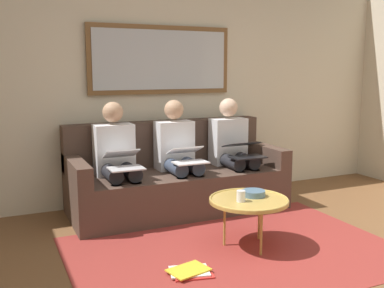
% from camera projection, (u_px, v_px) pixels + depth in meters
% --- Properties ---
extents(wall_rear, '(6.00, 0.12, 2.60)m').
position_uv_depth(wall_rear, '(158.00, 83.00, 4.95)').
color(wall_rear, beige).
rests_on(wall_rear, ground_plane).
extents(area_rug, '(2.60, 1.80, 0.01)m').
position_uv_depth(area_rug, '(236.00, 251.00, 3.59)').
color(area_rug, maroon).
rests_on(area_rug, ground_plane).
extents(couch, '(2.20, 0.90, 0.90)m').
position_uv_depth(couch, '(176.00, 179.00, 4.68)').
color(couch, '#4C382D').
rests_on(couch, ground_plane).
extents(framed_mirror, '(1.61, 0.05, 0.73)m').
position_uv_depth(framed_mirror, '(161.00, 60.00, 4.83)').
color(framed_mirror, brown).
extents(coffee_table, '(0.65, 0.65, 0.42)m').
position_uv_depth(coffee_table, '(249.00, 201.00, 3.63)').
color(coffee_table, tan).
rests_on(coffee_table, ground_plane).
extents(cup, '(0.07, 0.07, 0.09)m').
position_uv_depth(cup, '(241.00, 196.00, 3.56)').
color(cup, silver).
rests_on(cup, coffee_table).
extents(bowl, '(0.19, 0.19, 0.05)m').
position_uv_depth(bowl, '(254.00, 193.00, 3.71)').
color(bowl, slate).
rests_on(bowl, coffee_table).
extents(person_left, '(0.38, 0.58, 1.14)m').
position_uv_depth(person_left, '(232.00, 148.00, 4.83)').
color(person_left, silver).
rests_on(person_left, couch).
extents(laptop_black, '(0.35, 0.35, 0.15)m').
position_uv_depth(laptop_black, '(244.00, 150.00, 4.61)').
color(laptop_black, black).
extents(person_middle, '(0.38, 0.58, 1.14)m').
position_uv_depth(person_middle, '(178.00, 152.00, 4.57)').
color(person_middle, silver).
rests_on(person_middle, couch).
extents(laptop_white, '(0.33, 0.34, 0.15)m').
position_uv_depth(laptop_white, '(187.00, 155.00, 4.35)').
color(laptop_white, white).
extents(person_right, '(0.38, 0.58, 1.14)m').
position_uv_depth(person_right, '(117.00, 158.00, 4.31)').
color(person_right, silver).
rests_on(person_right, couch).
extents(laptop_silver, '(0.31, 0.38, 0.17)m').
position_uv_depth(laptop_silver, '(123.00, 160.00, 4.10)').
color(laptop_silver, silver).
extents(magazine_stack, '(0.34, 0.29, 0.03)m').
position_uv_depth(magazine_stack, '(190.00, 272.00, 3.19)').
color(magazine_stack, red).
rests_on(magazine_stack, ground_plane).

